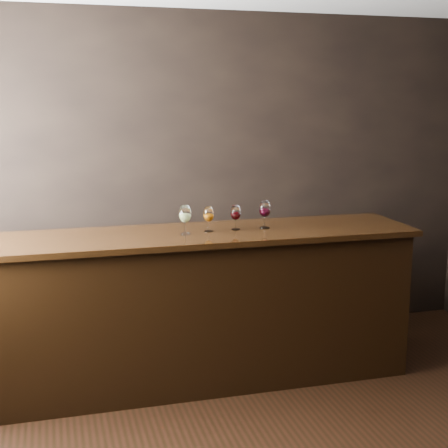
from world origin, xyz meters
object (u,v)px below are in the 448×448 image
object	(u,v)px
bar_counter	(196,310)
glass_red_b	(265,210)
glass_white	(185,215)
glass_red_a	(236,213)
glass_amber	(209,215)
back_bar_shelf	(159,299)

from	to	relation	value
bar_counter	glass_red_b	bearing A→B (deg)	2.17
bar_counter	glass_red_b	world-z (taller)	glass_red_b
bar_counter	glass_white	size ratio (longest dim) A/B	15.19
bar_counter	glass_red_a	size ratio (longest dim) A/B	17.46
glass_white	glass_red_b	distance (m)	0.62
glass_white	glass_amber	size ratio (longest dim) A/B	1.15
glass_white	glass_red_a	distance (m)	0.39
bar_counter	glass_amber	distance (m)	0.72
back_bar_shelf	glass_white	world-z (taller)	glass_white
back_bar_shelf	glass_amber	xyz separation A→B (m)	(0.27, -0.64, 0.82)
bar_counter	glass_red_b	distance (m)	0.90
glass_red_a	glass_red_b	world-z (taller)	glass_red_b
glass_red_a	bar_counter	bearing A→B (deg)	-176.05
glass_red_b	back_bar_shelf	bearing A→B (deg)	137.34
glass_amber	back_bar_shelf	bearing A→B (deg)	112.52
glass_amber	glass_red_b	bearing A→B (deg)	-0.09
glass_white	glass_red_b	world-z (taller)	same
glass_red_b	glass_white	bearing A→B (deg)	-175.68
bar_counter	glass_amber	size ratio (longest dim) A/B	17.49
back_bar_shelf	glass_red_a	size ratio (longest dim) A/B	13.60
bar_counter	glass_amber	world-z (taller)	glass_amber
bar_counter	glass_red_a	distance (m)	0.78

